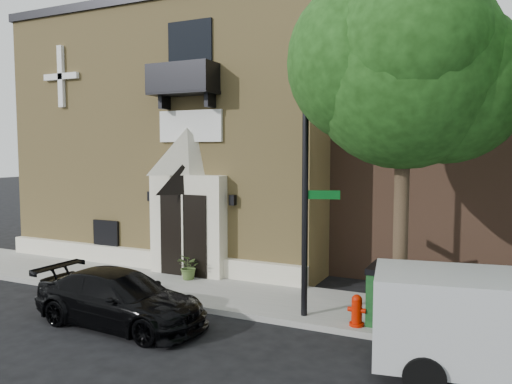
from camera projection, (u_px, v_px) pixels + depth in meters
ground at (164, 306)px, 13.22m from camera, size 120.00×120.00×0.00m
sidewalk at (224, 294)px, 14.13m from camera, size 42.00×3.00×0.15m
church at (215, 139)px, 21.27m from camera, size 12.20×11.01×9.30m
street_tree_left at (405, 67)px, 10.46m from camera, size 4.97×4.38×7.77m
black_sedan at (120, 298)px, 11.76m from camera, size 4.49×1.97×1.28m
street_sign at (306, 198)px, 11.85m from camera, size 1.09×0.85×5.67m
fire_hydrant at (357, 310)px, 11.31m from camera, size 0.41×0.33×0.72m
dumpster at (415, 297)px, 11.26m from camera, size 2.05×1.18×1.33m
planter at (189, 267)px, 15.37m from camera, size 0.90×0.84×0.80m
pedestrian_near at (399, 278)px, 12.57m from camera, size 0.66×0.60×1.52m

